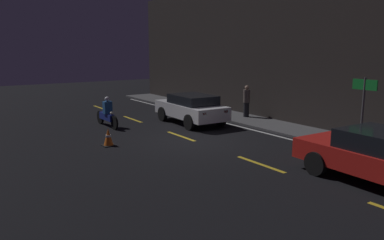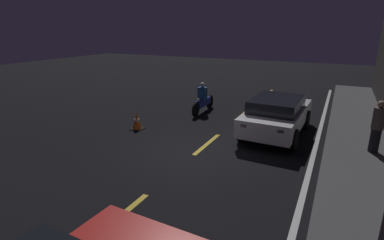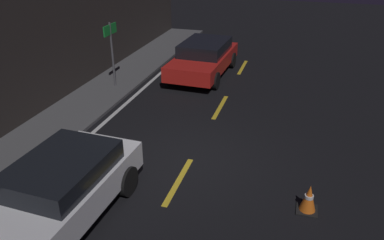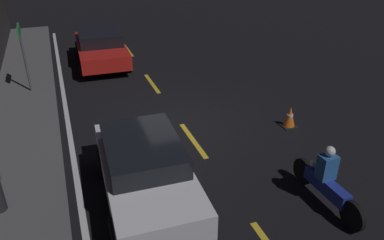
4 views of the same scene
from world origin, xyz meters
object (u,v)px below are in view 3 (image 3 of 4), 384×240
(taxi_red, at_px, (204,57))
(traffic_cone_near, at_px, (309,199))
(sedan_white, at_px, (60,190))
(shop_sign, at_px, (111,42))

(taxi_red, xyz_separation_m, traffic_cone_near, (-7.78, -4.40, -0.45))
(sedan_white, bearing_deg, traffic_cone_near, 112.04)
(taxi_red, bearing_deg, traffic_cone_near, 31.52)
(sedan_white, distance_m, taxi_red, 9.52)
(sedan_white, bearing_deg, taxi_red, 179.80)
(shop_sign, bearing_deg, sedan_white, -160.77)
(sedan_white, relative_size, taxi_red, 0.90)
(sedan_white, distance_m, shop_sign, 7.54)
(taxi_red, relative_size, shop_sign, 1.89)
(traffic_cone_near, bearing_deg, shop_sign, 53.76)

